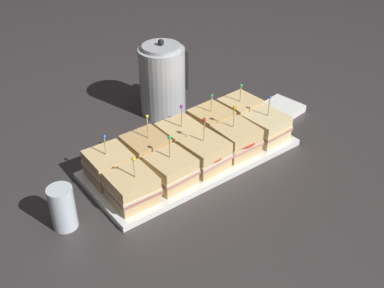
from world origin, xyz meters
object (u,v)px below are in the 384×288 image
at_px(sandwich_front_far_left, 132,188).
at_px(sandwich_back_left, 146,150).
at_px(sandwich_back_far_left, 109,165).
at_px(sandwich_back_right, 211,122).
at_px(sandwich_front_right, 236,140).
at_px(sandwich_back_center, 180,136).
at_px(kettle_steel, 163,80).
at_px(drinking_glass, 63,208).
at_px(sandwich_front_far_right, 266,127).
at_px(sandwich_back_far_right, 240,111).
at_px(serving_platter, 192,158).
at_px(sandwich_front_left, 171,170).
at_px(sandwich_front_center, 204,154).
at_px(napkin_stack, 281,109).

bearing_deg(sandwich_front_far_left, sandwich_back_left, 45.10).
distance_m(sandwich_back_far_left, sandwich_back_right, 0.35).
xyz_separation_m(sandwich_front_right, sandwich_back_right, (0.00, 0.12, -0.00)).
height_order(sandwich_back_center, kettle_steel, kettle_steel).
relative_size(sandwich_back_right, drinking_glass, 1.21).
height_order(sandwich_front_far_right, sandwich_back_far_right, sandwich_front_far_right).
bearing_deg(sandwich_back_far_left, serving_platter, -14.35).
height_order(sandwich_front_far_left, sandwich_back_far_right, sandwich_back_far_right).
height_order(sandwich_front_left, sandwich_front_far_right, same).
relative_size(sandwich_back_far_left, sandwich_back_center, 0.93).
distance_m(sandwich_back_far_left, sandwich_back_left, 0.12).
height_order(sandwich_front_left, sandwich_front_center, sandwich_front_center).
xyz_separation_m(serving_platter, kettle_steel, (0.10, 0.29, 0.11)).
bearing_deg(drinking_glass, sandwich_back_far_left, 26.40).
xyz_separation_m(sandwich_front_far_left, sandwich_front_center, (0.23, 0.00, 0.00)).
distance_m(serving_platter, sandwich_front_far_left, 0.25).
relative_size(sandwich_front_far_right, kettle_steel, 0.55).
distance_m(sandwich_back_far_left, sandwich_back_center, 0.24).
xyz_separation_m(sandwich_front_far_left, sandwich_back_left, (0.12, 0.12, 0.00)).
bearing_deg(napkin_stack, sandwich_back_center, 177.76).
xyz_separation_m(sandwich_front_far_right, sandwich_back_far_right, (-0.00, 0.12, 0.00)).
bearing_deg(sandwich_front_left, drinking_glass, 173.71).
height_order(sandwich_front_right, sandwich_front_far_right, sandwich_front_right).
relative_size(sandwich_front_center, sandwich_back_far_left, 1.12).
bearing_deg(sandwich_front_far_right, sandwich_back_far_right, 90.43).
relative_size(sandwich_front_left, sandwich_front_far_right, 1.00).
relative_size(serving_platter, drinking_glass, 5.39).
distance_m(sandwich_front_far_left, sandwich_back_center, 0.27).
bearing_deg(sandwich_back_left, sandwich_back_center, 0.01).
distance_m(sandwich_front_left, napkin_stack, 0.54).
bearing_deg(sandwich_back_right, sandwich_back_center, -179.03).
bearing_deg(sandwich_back_center, sandwich_front_left, -135.28).
distance_m(sandwich_front_center, drinking_glass, 0.41).
distance_m(serving_platter, sandwich_front_right, 0.14).
distance_m(sandwich_back_right, kettle_steel, 0.24).
xyz_separation_m(sandwich_back_left, kettle_steel, (0.22, 0.23, 0.06)).
relative_size(sandwich_front_far_left, sandwich_back_left, 0.88).
xyz_separation_m(sandwich_front_far_right, drinking_glass, (-0.65, 0.03, 0.00)).
xyz_separation_m(sandwich_front_right, sandwich_back_left, (-0.24, 0.12, -0.00)).
bearing_deg(sandwich_front_far_right, sandwich_back_left, 161.67).
xyz_separation_m(sandwich_front_far_left, sandwich_front_right, (0.35, 0.00, 0.00)).
distance_m(sandwich_front_center, kettle_steel, 0.37).
xyz_separation_m(serving_platter, napkin_stack, (0.41, 0.04, 0.00)).
relative_size(serving_platter, sandwich_back_left, 4.07).
xyz_separation_m(sandwich_front_left, drinking_glass, (-0.29, 0.03, 0.00)).
distance_m(sandwich_back_far_left, napkin_stack, 0.65).
distance_m(sandwich_front_far_right, sandwich_back_left, 0.38).
bearing_deg(napkin_stack, sandwich_front_right, -161.16).
bearing_deg(sandwich_back_far_left, sandwich_back_center, -0.37).
relative_size(sandwich_front_right, sandwich_back_far_left, 1.08).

